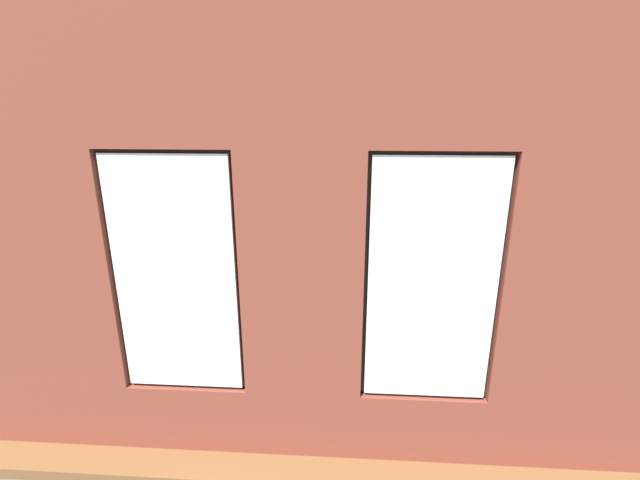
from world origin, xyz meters
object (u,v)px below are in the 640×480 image
object	(u,v)px
potted_plant_corner_far_left	(576,357)
table_plant_small	(320,264)
tv_flatscreen	(145,246)
potted_plant_corner_near_left	(457,215)
candle_jar	(346,264)
cup_ceramic	(290,271)
potted_plant_near_tv	(154,293)
media_console	(150,284)
potted_plant_by_left_couch	(444,266)
couch_by_window	(236,368)
potted_plant_foreground_right	(212,232)
papasan_chair	(339,237)
potted_plant_between_couches	(378,324)
couch_left	(499,315)
coffee_table	(320,274)
remote_black	(308,268)

from	to	relation	value
potted_plant_corner_far_left	table_plant_small	bearing A→B (deg)	-45.09
table_plant_small	tv_flatscreen	xyz separation A→B (m)	(2.55, 0.24, 0.31)
potted_plant_corner_near_left	candle_jar	bearing A→B (deg)	41.05
cup_ceramic	potted_plant_near_tv	bearing A→B (deg)	35.49
media_console	potted_plant_by_left_couch	distance (m)	4.53
couch_by_window	candle_jar	size ratio (longest dim) A/B	15.89
potted_plant_corner_far_left	potted_plant_foreground_right	distance (m)	6.47
papasan_chair	potted_plant_between_couches	xyz separation A→B (m)	(-0.46, 4.24, 0.42)
papasan_chair	table_plant_small	bearing A→B (deg)	82.34
couch_by_window	cup_ceramic	size ratio (longest dim) A/B	19.21
tv_flatscreen	papasan_chair	xyz separation A→B (m)	(-2.80, -2.14, -0.45)
couch_by_window	cup_ceramic	distance (m)	2.28
papasan_chair	couch_by_window	bearing A→B (deg)	77.72
media_console	potted_plant_between_couches	xyz separation A→B (m)	(-3.26, 2.10, 0.57)
cup_ceramic	potted_plant_between_couches	distance (m)	2.52
couch_by_window	tv_flatscreen	distance (m)	2.90
couch_left	potted_plant_near_tv	distance (m)	4.34
tv_flatscreen	potted_plant_near_tv	size ratio (longest dim) A/B	1.06
media_console	candle_jar	bearing A→B (deg)	-172.28
coffee_table	table_plant_small	xyz separation A→B (m)	(-0.00, 0.00, 0.16)
potted_plant_near_tv	media_console	bearing A→B (deg)	-61.25
potted_plant_between_couches	tv_flatscreen	bearing A→B (deg)	-32.88
couch_left	potted_plant_by_left_couch	size ratio (longest dim) A/B	3.11
potted_plant_corner_near_left	potted_plant_foreground_right	xyz separation A→B (m)	(4.72, 0.07, -0.40)
couch_by_window	potted_plant_near_tv	xyz separation A→B (m)	(1.32, -1.15, 0.26)
papasan_chair	tv_flatscreen	bearing A→B (deg)	37.31
cup_ceramic	papasan_chair	size ratio (longest dim) A/B	0.10
table_plant_small	papasan_chair	xyz separation A→B (m)	(-0.25, -1.89, -0.13)
coffee_table	remote_black	xyz separation A→B (m)	(0.18, -0.11, 0.06)
table_plant_small	potted_plant_corner_near_left	size ratio (longest dim) A/B	0.14
table_plant_small	potted_plant_corner_far_left	size ratio (longest dim) A/B	0.16
tv_flatscreen	papasan_chair	distance (m)	3.55
couch_by_window	potted_plant_between_couches	size ratio (longest dim) A/B	1.43
table_plant_small	potted_plant_foreground_right	bearing A→B (deg)	-40.19
potted_plant_near_tv	potted_plant_foreground_right	world-z (taller)	potted_plant_foreground_right
couch_by_window	potted_plant_by_left_couch	size ratio (longest dim) A/B	2.94
candle_jar	table_plant_small	bearing A→B (deg)	21.24
couch_left	tv_flatscreen	size ratio (longest dim) A/B	1.98
potted_plant_between_couches	cup_ceramic	bearing A→B (deg)	-62.60
couch_left	coffee_table	distance (m)	2.55
potted_plant_between_couches	potted_plant_corner_near_left	size ratio (longest dim) A/B	0.92
papasan_chair	potted_plant_corner_far_left	bearing A→B (deg)	116.99
candle_jar	media_console	world-z (taller)	candle_jar
papasan_chair	potted_plant_corner_near_left	world-z (taller)	potted_plant_corner_near_left
potted_plant_near_tv	papasan_chair	bearing A→B (deg)	-125.65
couch_left	cup_ceramic	distance (m)	2.92
potted_plant_foreground_right	potted_plant_corner_far_left	bearing A→B (deg)	137.14
coffee_table	potted_plant_corner_near_left	bearing A→B (deg)	-141.59
potted_plant_between_couches	couch_left	bearing A→B (deg)	-141.05
coffee_table	potted_plant_corner_near_left	distance (m)	3.20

